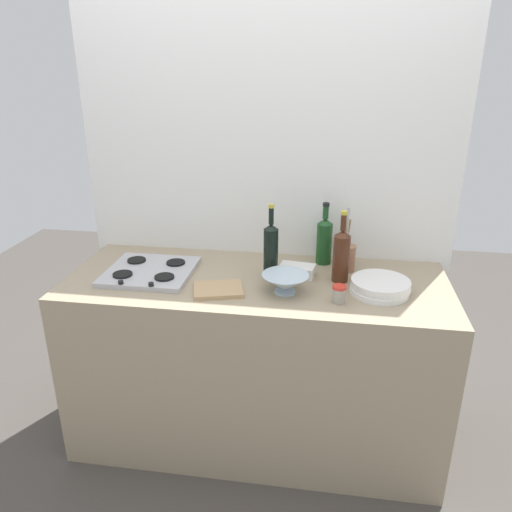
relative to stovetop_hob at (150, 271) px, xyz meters
The scene contains 13 objects.
ground_plane 1.05m from the stovetop_hob, ahead, with size 6.00×6.00×0.00m, color #47423D.
counter_block 0.69m from the stovetop_hob, ahead, with size 1.80×0.70×0.90m, color tan.
backsplash_panel 0.70m from the stovetop_hob, 37.08° to the left, with size 1.90×0.06×2.35m, color white.
stovetop_hob is the anchor object (origin of this frame).
plate_stack 1.08m from the stovetop_hob, ahead, with size 0.27×0.27×0.06m.
wine_bottle_leftmost 0.87m from the stovetop_hob, 18.04° to the left, with size 0.08×0.08×0.32m.
wine_bottle_mid_left 0.60m from the stovetop_hob, ahead, with size 0.07×0.07×0.36m.
wine_bottle_mid_right 0.92m from the stovetop_hob, ahead, with size 0.08×0.08×0.34m.
mixing_bowl 0.67m from the stovetop_hob, ahead, with size 0.21×0.21×0.09m.
butter_dish 0.71m from the stovetop_hob, ahead, with size 0.17×0.10×0.05m, color white.
utensil_crock 0.96m from the stovetop_hob, 11.45° to the left, with size 0.08×0.08×0.32m.
condiment_jar_front 0.92m from the stovetop_hob, 10.54° to the right, with size 0.06×0.06×0.08m.
cutting_board 0.39m from the stovetop_hob, 20.72° to the right, with size 0.22×0.17×0.02m, color tan.
Camera 1 is at (0.32, -2.11, 1.87)m, focal length 34.88 mm.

